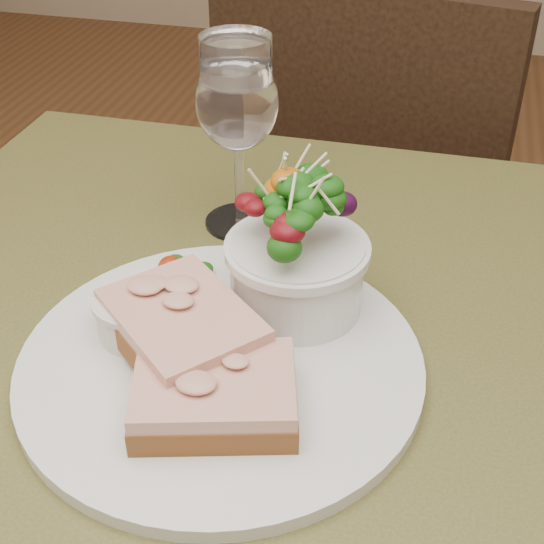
% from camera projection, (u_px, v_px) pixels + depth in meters
% --- Properties ---
extents(cafe_table, '(0.80, 0.80, 0.75)m').
position_uv_depth(cafe_table, '(269.00, 453.00, 0.65)').
color(cafe_table, '#423F1C').
rests_on(cafe_table, ground).
extents(chair_far, '(0.50, 0.50, 0.90)m').
position_uv_depth(chair_far, '(374.00, 301.00, 1.40)').
color(chair_far, black).
rests_on(chair_far, ground).
extents(dinner_plate, '(0.31, 0.31, 0.01)m').
position_uv_depth(dinner_plate, '(221.00, 363.00, 0.58)').
color(dinner_plate, white).
rests_on(dinner_plate, cafe_table).
extents(sandwich_front, '(0.13, 0.11, 0.03)m').
position_uv_depth(sandwich_front, '(215.00, 394.00, 0.52)').
color(sandwich_front, '#533216').
rests_on(sandwich_front, dinner_plate).
extents(sandwich_back, '(0.15, 0.15, 0.03)m').
position_uv_depth(sandwich_back, '(182.00, 327.00, 0.57)').
color(sandwich_back, '#533216').
rests_on(sandwich_back, dinner_plate).
extents(ramekin, '(0.07, 0.07, 0.04)m').
position_uv_depth(ramekin, '(142.00, 311.00, 0.59)').
color(ramekin, silver).
rests_on(ramekin, dinner_plate).
extents(salad_bowl, '(0.11, 0.11, 0.13)m').
position_uv_depth(salad_bowl, '(297.00, 245.00, 0.60)').
color(salad_bowl, white).
rests_on(salad_bowl, dinner_plate).
extents(garnish, '(0.05, 0.04, 0.02)m').
position_uv_depth(garnish, '(184.00, 269.00, 0.66)').
color(garnish, '#0F3C0A').
rests_on(garnish, dinner_plate).
extents(wine_glass, '(0.08, 0.08, 0.18)m').
position_uv_depth(wine_glass, '(237.00, 108.00, 0.69)').
color(wine_glass, white).
rests_on(wine_glass, cafe_table).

